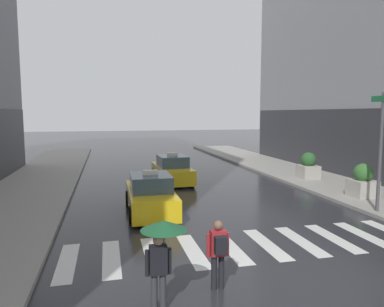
{
  "coord_description": "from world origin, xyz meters",
  "views": [
    {
      "loc": [
        -4.25,
        -7.12,
        4.11
      ],
      "look_at": [
        -0.63,
        8.0,
        2.38
      ],
      "focal_mm": 33.59,
      "sensor_mm": 36.0,
      "label": 1
    }
  ],
  "objects": [
    {
      "name": "ground_plane",
      "position": [
        0.0,
        0.0,
        0.0
      ],
      "size": [
        160.0,
        160.0,
        0.0
      ],
      "primitive_type": "plane",
      "color": "#26262B"
    },
    {
      "name": "crosswalk_markings",
      "position": [
        0.0,
        3.0,
        0.0
      ],
      "size": [
        11.3,
        2.8,
        0.01
      ],
      "color": "silver",
      "rests_on": "ground"
    },
    {
      "name": "traffic_light_pole",
      "position": [
        6.54,
        5.03,
        3.26
      ],
      "size": [
        0.44,
        0.84,
        4.8
      ],
      "color": "#47474C",
      "rests_on": "curb_right"
    },
    {
      "name": "taxi_lead",
      "position": [
        -2.52,
        7.5,
        0.72
      ],
      "size": [
        1.97,
        4.56,
        1.8
      ],
      "color": "yellow",
      "rests_on": "ground"
    },
    {
      "name": "taxi_second",
      "position": [
        -0.46,
        13.81,
        0.72
      ],
      "size": [
        2.03,
        4.58,
        1.8
      ],
      "color": "yellow",
      "rests_on": "ground"
    },
    {
      "name": "pedestrian_with_umbrella",
      "position": [
        -3.2,
        -0.06,
        1.52
      ],
      "size": [
        0.96,
        0.96,
        1.94
      ],
      "color": "#333338",
      "rests_on": "ground"
    },
    {
      "name": "pedestrian_with_backpack",
      "position": [
        -1.78,
        0.55,
        0.97
      ],
      "size": [
        0.55,
        0.43,
        1.65
      ],
      "color": "black",
      "rests_on": "ground"
    },
    {
      "name": "planter_near_corner",
      "position": [
        7.62,
        7.38,
        0.87
      ],
      "size": [
        1.1,
        1.1,
        1.6
      ],
      "color": "#A8A399",
      "rests_on": "curb_right"
    },
    {
      "name": "planter_mid_block",
      "position": [
        7.75,
        12.37,
        0.87
      ],
      "size": [
        1.1,
        1.1,
        1.6
      ],
      "color": "#A8A399",
      "rests_on": "curb_right"
    }
  ]
}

